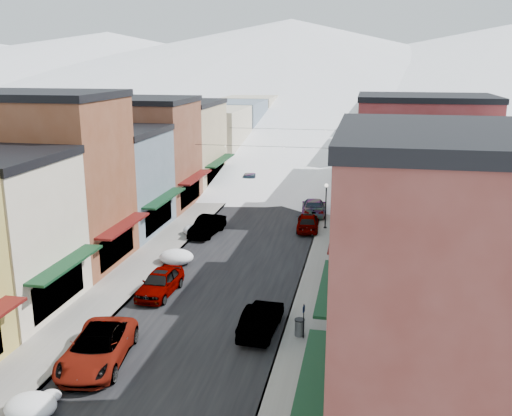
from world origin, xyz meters
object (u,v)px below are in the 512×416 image
at_px(streetlamp_near, 326,200).
at_px(car_silver_sedan, 160,282).
at_px(car_white_suv, 97,348).
at_px(car_green_sedan, 261,319).
at_px(car_dark_hatch, 207,226).
at_px(trash_can, 300,327).

bearing_deg(streetlamp_near, car_silver_sedan, -119.41).
xyz_separation_m(car_white_suv, car_silver_sedan, (0.00, 8.79, -0.03)).
distance_m(car_white_suv, car_green_sedan, 8.78).
distance_m(car_silver_sedan, streetlamp_near, 19.00).
relative_size(car_dark_hatch, car_green_sedan, 1.03).
relative_size(car_green_sedan, trash_can, 4.93).
bearing_deg(car_green_sedan, streetlamp_near, -92.52).
bearing_deg(car_green_sedan, trash_can, 174.89).
bearing_deg(trash_can, car_silver_sedan, 155.93).
bearing_deg(car_dark_hatch, car_white_suv, -81.34).
bearing_deg(car_silver_sedan, car_green_sedan, -26.02).
height_order(car_white_suv, car_green_sedan, car_white_suv).
distance_m(car_white_suv, trash_can, 10.51).
xyz_separation_m(car_dark_hatch, streetlamp_near, (9.83, 3.48, 1.89)).
relative_size(trash_can, streetlamp_near, 0.24).
distance_m(car_green_sedan, trash_can, 2.19).
bearing_deg(streetlamp_near, trash_can, -89.49).
distance_m(car_silver_sedan, car_green_sedan, 8.28).
height_order(car_silver_sedan, trash_can, car_silver_sedan).
height_order(car_dark_hatch, trash_can, car_dark_hatch).
height_order(car_green_sedan, streetlamp_near, streetlamp_near).
bearing_deg(car_white_suv, car_dark_hatch, 83.54).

